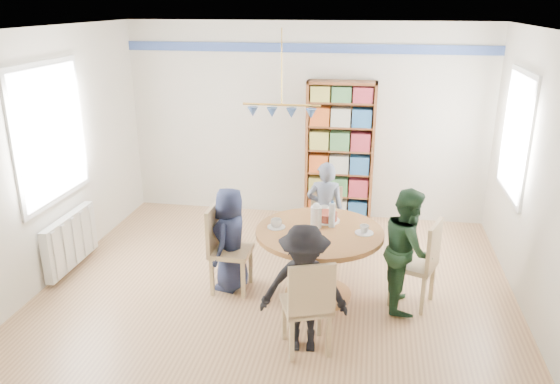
% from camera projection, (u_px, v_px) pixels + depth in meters
% --- Properties ---
extents(ground, '(5.00, 5.00, 0.00)m').
position_uv_depth(ground, '(274.00, 299.00, 5.69)').
color(ground, tan).
extents(room_shell, '(5.00, 5.00, 5.00)m').
position_uv_depth(room_shell, '(264.00, 125.00, 5.99)').
color(room_shell, white).
rests_on(room_shell, ground).
extents(radiator, '(0.12, 1.00, 0.60)m').
position_uv_depth(radiator, '(71.00, 241.00, 6.24)').
color(radiator, silver).
rests_on(radiator, ground).
extents(dining_table, '(1.30, 1.30, 0.75)m').
position_uv_depth(dining_table, '(319.00, 248.00, 5.58)').
color(dining_table, '#92592F').
rests_on(dining_table, ground).
extents(chair_left, '(0.42, 0.42, 0.94)m').
position_uv_depth(chair_left, '(224.00, 244.00, 5.75)').
color(chair_left, '#CDB67E').
rests_on(chair_left, ground).
extents(chair_right, '(0.52, 0.52, 0.92)m').
position_uv_depth(chair_right, '(422.00, 260.00, 5.43)').
color(chair_right, '#CDB67E').
rests_on(chair_right, ground).
extents(chair_far, '(0.44, 0.44, 0.85)m').
position_uv_depth(chair_far, '(327.00, 219.00, 6.54)').
color(chair_far, '#CDB67E').
rests_on(chair_far, ground).
extents(chair_near, '(0.52, 0.52, 0.91)m').
position_uv_depth(chair_near, '(309.00, 303.00, 4.67)').
color(chair_near, '#CDB67E').
rests_on(chair_near, ground).
extents(person_left, '(0.45, 0.60, 1.13)m').
position_uv_depth(person_left, '(231.00, 239.00, 5.76)').
color(person_left, '#191F37').
rests_on(person_left, ground).
extents(person_right, '(0.51, 0.64, 1.25)m').
position_uv_depth(person_right, '(407.00, 249.00, 5.38)').
color(person_right, '#1A351F').
rests_on(person_right, ground).
extents(person_far, '(0.45, 0.30, 1.20)m').
position_uv_depth(person_far, '(325.00, 211.00, 6.44)').
color(person_far, gray).
rests_on(person_far, ground).
extents(person_near, '(0.80, 0.50, 1.18)m').
position_uv_depth(person_near, '(304.00, 289.00, 4.71)').
color(person_near, black).
rests_on(person_near, ground).
extents(bookshelf, '(0.93, 0.28, 1.95)m').
position_uv_depth(bookshelf, '(340.00, 154.00, 7.47)').
color(bookshelf, brown).
rests_on(bookshelf, ground).
extents(tableware, '(1.08, 1.08, 0.28)m').
position_uv_depth(tableware, '(318.00, 224.00, 5.52)').
color(tableware, white).
rests_on(tableware, dining_table).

